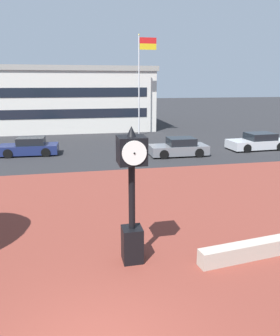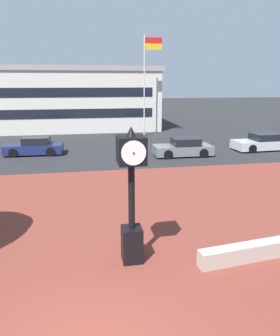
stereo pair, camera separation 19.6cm
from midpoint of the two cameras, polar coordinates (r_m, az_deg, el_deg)
The scene contains 8 objects.
plaza_brick_paving at distance 10.71m, azimuth -9.26°, elevation -13.19°, with size 44.00×17.44×0.01m, color brown.
planter_wall at distance 10.16m, azimuth 19.54°, elevation -14.03°, with size 3.20×0.40×0.50m, color #ADA393.
street_clock at distance 8.79m, azimuth -0.89°, elevation -4.42°, with size 0.75×0.86×3.95m.
car_street_near at distance 22.71m, azimuth 8.03°, elevation 3.59°, with size 4.08×1.86×1.28m.
car_street_mid at distance 26.33m, azimuth 21.48°, elevation 4.28°, with size 4.65×2.13×1.28m.
car_street_far at distance 24.12m, azimuth -18.20°, elevation 3.66°, with size 4.11×1.92×1.28m.
flagpole_primary at distance 30.93m, azimuth 1.34°, elevation 16.06°, with size 1.71×0.14×9.30m.
civic_building at distance 39.55m, azimuth -13.51°, elevation 12.24°, with size 21.11×14.22×6.66m.
Camera 2 is at (0.13, -4.75, 5.05)m, focal length 33.93 mm.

